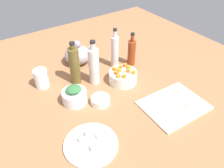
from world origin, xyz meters
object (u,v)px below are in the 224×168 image
plate_tofu (91,144)px  bottle_3 (75,65)px  bowl_small_side (100,100)px  drinking_glass_0 (41,78)px  bottle_2 (94,66)px  bowl_greens (75,97)px  cutting_board (174,105)px  bottle_1 (115,51)px  bowl_carrots (123,77)px  teapot (78,55)px  bottle_0 (132,52)px

plate_tofu → bottle_3: size_ratio=0.91×
plate_tofu → bowl_small_side: bowl_small_side is taller
plate_tofu → drinking_glass_0: drinking_glass_0 is taller
plate_tofu → bottle_2: bearing=57.0°
bowl_greens → bowl_small_side: 12.90cm
cutting_board → bottle_1: size_ratio=1.23×
bowl_carrots → bottle_3: bottle_3 is taller
bowl_small_side → bottle_2: bearing=68.3°
bottle_3 → drinking_glass_0: bearing=157.9°
teapot → drinking_glass_0: teapot is taller
bowl_greens → bottle_0: (44.79, 11.74, 5.27)cm
bowl_carrots → bottle_2: size_ratio=0.60×
plate_tofu → teapot: 64.32cm
bottle_3 → drinking_glass_0: size_ratio=2.37×
bowl_greens → bottle_2: 20.08cm
drinking_glass_0 → bottle_1: bearing=-7.5°
plate_tofu → bottle_3: bottle_3 is taller
plate_tofu → bowl_carrots: size_ratio=1.45×
cutting_board → plate_tofu: size_ratio=1.35×
bowl_small_side → bottle_0: bearing=29.6°
bowl_carrots → plate_tofu: bearing=-143.1°
bottle_2 → bottle_0: bearing=6.7°
bowl_small_side → bottle_3: size_ratio=0.39×
cutting_board → teapot: 65.18cm
teapot → cutting_board: bearing=-72.0°
bowl_greens → bottle_2: bearing=27.1°
bottle_2 → bottle_3: 10.31cm
plate_tofu → bowl_greens: size_ratio=1.82×
bowl_greens → bottle_2: bottle_2 is taller
cutting_board → drinking_glass_0: bearing=132.6°
bottle_1 → bottle_2: size_ratio=0.96×
bowl_greens → bowl_carrots: same height
bowl_carrots → drinking_glass_0: size_ratio=1.49×
bowl_carrots → bottle_0: size_ratio=0.74×
bowl_small_side → bottle_1: (25.12, 23.63, 8.57)cm
drinking_glass_0 → cutting_board: bearing=-47.4°
bowl_carrots → bottle_1: size_ratio=0.63×
bottle_0 → bottle_1: 10.59cm
cutting_board → bottle_1: bearing=94.4°
cutting_board → drinking_glass_0: drinking_glass_0 is taller
bowl_greens → bottle_3: bottle_3 is taller
plate_tofu → bottle_1: bearing=45.8°
plate_tofu → bowl_carrots: bearing=36.9°
bowl_greens → bottle_2: size_ratio=0.48×
bottle_2 → bottle_3: (-8.36, 6.04, -0.06)cm
cutting_board → bowl_small_side: 36.21cm
cutting_board → bowl_carrots: (-8.95, 30.12, 2.74)cm
bottle_0 → bottle_2: bearing=-173.3°
bowl_carrots → bottle_0: 19.88cm
bottle_0 → bottle_3: bearing=175.7°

